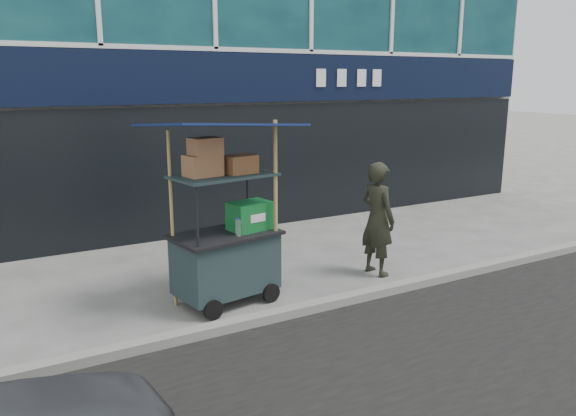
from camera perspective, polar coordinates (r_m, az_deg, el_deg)
ground at (r=7.62m, az=4.68°, el=-9.23°), size 80.00×80.00×0.00m
curb at (r=7.45m, az=5.56°, el=-9.29°), size 80.00×0.18×0.12m
vendor_cart at (r=7.30m, az=-6.25°, el=-3.20°), size 1.98×1.54×2.43m
vendor_man at (r=8.42m, az=9.09°, el=-1.08°), size 0.47×0.66×1.71m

